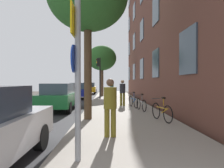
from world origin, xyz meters
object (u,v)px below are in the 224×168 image
(pedestrian_0, at_px, (110,104))
(car_3, at_px, (89,88))
(traffic_light, at_px, (99,71))
(tree_far, at_px, (102,58))
(car_1, at_px, (59,96))
(sign_post, at_px, (77,64))
(car_2, at_px, (79,91))
(pedestrian_2, at_px, (112,88))
(bicycle_0, at_px, (162,112))
(pedestrian_1, at_px, (122,91))
(bicycle_2, at_px, (133,101))
(bicycle_1, at_px, (141,104))

(pedestrian_0, bearing_deg, car_3, 96.57)
(traffic_light, distance_m, pedestrian_0, 13.10)
(tree_far, height_order, car_1, tree_far)
(sign_post, bearing_deg, car_1, 105.96)
(car_2, bearing_deg, tree_far, 45.75)
(sign_post, xyz_separation_m, tree_far, (0.04, 18.59, 2.38))
(pedestrian_2, bearing_deg, traffic_light, -126.17)
(traffic_light, distance_m, pedestrian_2, 2.78)
(sign_post, xyz_separation_m, traffic_light, (-0.14, 14.66, 0.73))
(bicycle_0, distance_m, pedestrian_0, 3.16)
(pedestrian_0, height_order, pedestrian_2, pedestrian_0)
(pedestrian_1, bearing_deg, car_3, 103.14)
(pedestrian_2, relative_size, car_1, 0.39)
(tree_far, bearing_deg, pedestrian_2, -63.12)
(tree_far, xyz_separation_m, bicycle_2, (2.23, -10.35, -3.95))
(pedestrian_2, height_order, car_1, pedestrian_2)
(bicycle_2, height_order, car_2, car_2)
(pedestrian_2, distance_m, car_1, 9.17)
(bicycle_0, bearing_deg, traffic_light, 105.58)
(pedestrian_1, bearing_deg, pedestrian_2, 94.14)
(traffic_light, xyz_separation_m, bicycle_1, (2.66, -7.84, -2.31))
(traffic_light, distance_m, pedestrian_1, 6.03)
(bicycle_0, bearing_deg, sign_post, -125.84)
(tree_far, relative_size, bicycle_2, 3.52)
(traffic_light, height_order, car_3, traffic_light)
(sign_post, relative_size, bicycle_2, 2.12)
(bicycle_1, distance_m, pedestrian_1, 2.57)
(pedestrian_1, relative_size, car_1, 0.41)
(tree_far, bearing_deg, bicycle_0, -79.12)
(traffic_light, distance_m, car_3, 10.25)
(sign_post, distance_m, tree_far, 18.74)
(bicycle_2, xyz_separation_m, pedestrian_1, (-0.61, 0.92, 0.60))
(pedestrian_0, relative_size, pedestrian_2, 1.02)
(bicycle_0, relative_size, car_3, 0.38)
(bicycle_0, distance_m, car_1, 6.46)
(car_1, bearing_deg, pedestrian_1, 17.98)
(tree_far, bearing_deg, sign_post, -90.11)
(traffic_light, height_order, bicycle_2, traffic_light)
(pedestrian_0, xyz_separation_m, car_2, (-2.97, 14.53, -0.24))
(bicycle_2, bearing_deg, car_3, 104.44)
(sign_post, relative_size, car_1, 0.82)
(bicycle_2, relative_size, pedestrian_1, 0.95)
(bicycle_1, xyz_separation_m, car_3, (-4.45, 17.73, 0.35))
(traffic_light, distance_m, bicycle_1, 8.59)
(sign_post, height_order, bicycle_1, sign_post)
(pedestrian_1, relative_size, car_3, 0.41)
(bicycle_0, xyz_separation_m, pedestrian_1, (-1.19, 5.22, 0.60))
(bicycle_0, bearing_deg, bicycle_2, 97.67)
(tree_far, bearing_deg, car_2, -134.25)
(car_3, bearing_deg, bicycle_2, -75.56)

